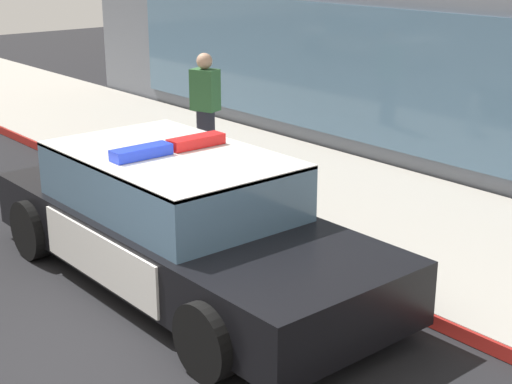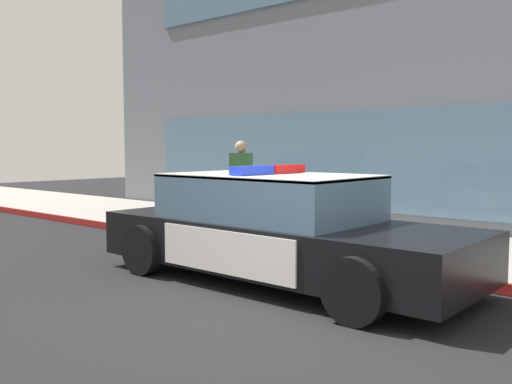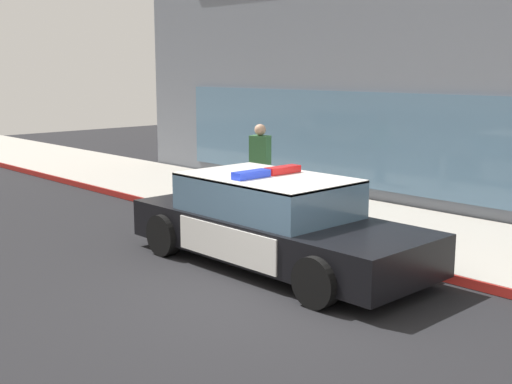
# 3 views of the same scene
# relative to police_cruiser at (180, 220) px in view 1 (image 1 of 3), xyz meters

# --- Properties ---
(ground) EXTENTS (48.00, 48.00, 0.00)m
(ground) POSITION_rel_police_cruiser_xyz_m (1.19, -1.19, -0.68)
(ground) COLOR black
(sidewalk) EXTENTS (48.00, 3.51, 0.15)m
(sidewalk) POSITION_rel_police_cruiser_xyz_m (1.19, 2.94, -0.60)
(sidewalk) COLOR #A39E93
(sidewalk) RESTS_ON ground
(curb_red_paint) EXTENTS (28.80, 0.04, 0.14)m
(curb_red_paint) POSITION_rel_police_cruiser_xyz_m (1.19, 1.17, -0.60)
(curb_red_paint) COLOR maroon
(curb_red_paint) RESTS_ON ground
(police_cruiser) EXTENTS (5.02, 2.09, 1.49)m
(police_cruiser) POSITION_rel_police_cruiser_xyz_m (0.00, 0.00, 0.00)
(police_cruiser) COLOR black
(police_cruiser) RESTS_ON ground
(fire_hydrant) EXTENTS (0.34, 0.39, 0.73)m
(fire_hydrant) POSITION_rel_police_cruiser_xyz_m (-1.52, 1.96, -0.18)
(fire_hydrant) COLOR silver
(fire_hydrant) RESTS_ON sidewalk
(pedestrian_on_sidewalk) EXTENTS (0.46, 0.38, 1.71)m
(pedestrian_on_sidewalk) POSITION_rel_police_cruiser_xyz_m (-2.99, 2.56, 0.33)
(pedestrian_on_sidewalk) COLOR #23232D
(pedestrian_on_sidewalk) RESTS_ON sidewalk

